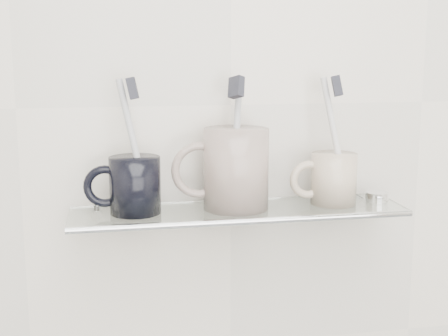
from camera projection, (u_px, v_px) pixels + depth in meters
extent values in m
plane|color=silver|center=(231.00, 105.00, 0.96)|extent=(2.50, 0.00, 2.50)
cube|color=silver|center=(239.00, 211.00, 0.93)|extent=(0.50, 0.12, 0.01)
cylinder|color=silver|center=(247.00, 221.00, 0.88)|extent=(0.50, 0.01, 0.01)
cylinder|color=silver|center=(97.00, 217.00, 0.94)|extent=(0.02, 0.03, 0.02)
cylinder|color=silver|center=(358.00, 204.00, 1.02)|extent=(0.02, 0.03, 0.02)
cylinder|color=black|center=(135.00, 185.00, 0.90)|extent=(0.08, 0.08, 0.08)
torus|color=black|center=(105.00, 186.00, 0.90)|extent=(0.06, 0.01, 0.06)
cylinder|color=#BBBBBB|center=(134.00, 145.00, 0.89)|extent=(0.05, 0.03, 0.19)
cube|color=#272831|center=(132.00, 88.00, 0.88)|extent=(0.02, 0.03, 0.03)
cylinder|color=silver|center=(236.00, 169.00, 0.93)|extent=(0.10, 0.10, 0.12)
torus|color=silver|center=(200.00, 170.00, 0.92)|extent=(0.08, 0.01, 0.08)
cylinder|color=#A5A9AA|center=(236.00, 142.00, 0.92)|extent=(0.04, 0.08, 0.18)
cube|color=#272831|center=(236.00, 87.00, 0.90)|extent=(0.03, 0.03, 0.04)
cylinder|color=beige|center=(334.00, 179.00, 0.96)|extent=(0.08, 0.08, 0.08)
torus|color=beige|center=(308.00, 180.00, 0.95)|extent=(0.06, 0.01, 0.06)
cylinder|color=silver|center=(335.00, 139.00, 0.95)|extent=(0.04, 0.05, 0.19)
cube|color=#272831|center=(337.00, 86.00, 0.93)|extent=(0.02, 0.03, 0.03)
cylinder|color=silver|center=(377.00, 197.00, 0.98)|extent=(0.04, 0.04, 0.01)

